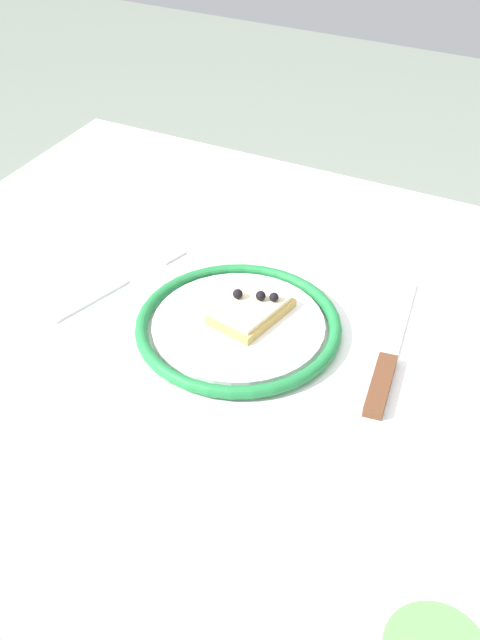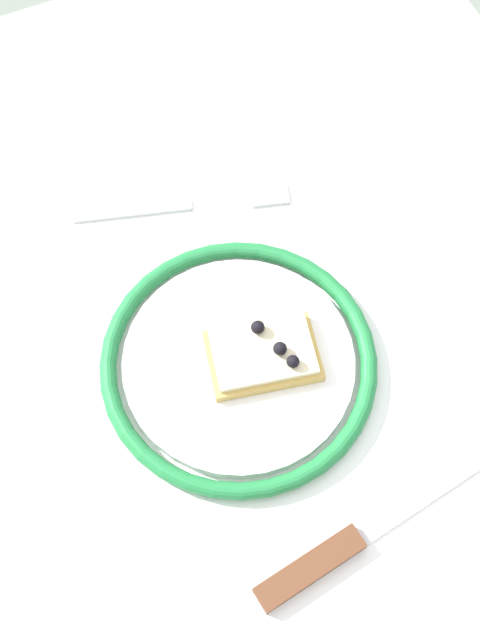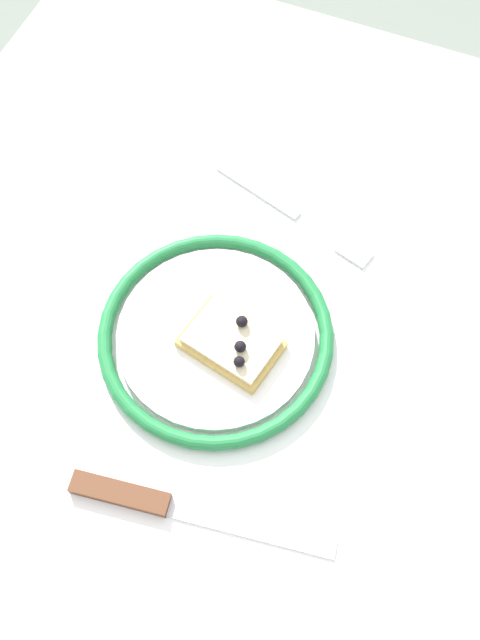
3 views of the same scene
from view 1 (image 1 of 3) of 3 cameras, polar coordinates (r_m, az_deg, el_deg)
The scene contains 5 objects.
dining_table at distance 0.95m, azimuth 0.24°, elevation -5.29°, with size 0.96×0.80×0.72m.
plate at distance 0.88m, azimuth -0.02°, elevation -0.32°, with size 0.23×0.23×0.02m.
pizza_slice_near at distance 0.89m, azimuth 0.92°, elevation 0.75°, with size 0.08×0.10×0.03m.
knife at distance 0.85m, azimuth 10.53°, elevation -3.28°, with size 0.05×0.24×0.01m.
fork at distance 0.97m, azimuth -8.55°, elevation 2.73°, with size 0.07×0.20×0.00m.
Camera 1 is at (0.30, -0.61, 1.29)m, focal length 44.21 mm.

